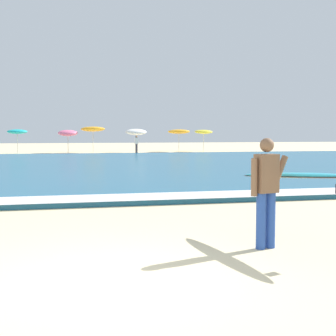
{
  "coord_description": "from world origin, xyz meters",
  "views": [
    {
      "loc": [
        -0.56,
        -5.71,
        1.81
      ],
      "look_at": [
        1.56,
        3.61,
        1.1
      ],
      "focal_mm": 50.79,
      "sensor_mm": 36.0,
      "label": 1
    }
  ],
  "objects_px": {
    "surfer_with_board": "(278,182)",
    "beach_umbrella_7": "(179,132)",
    "beach_umbrella_4": "(68,133)",
    "beach_umbrella_5": "(93,129)",
    "beach_umbrella_3": "(17,132)",
    "beach_umbrella_8": "(204,132)",
    "beachgoer_near_row_mid": "(137,144)",
    "beach_umbrella_6": "(136,132)"
  },
  "relations": [
    {
      "from": "surfer_with_board",
      "to": "beach_umbrella_7",
      "type": "xyz_separation_m",
      "value": [
        7.86,
        37.74,
        0.9
      ]
    },
    {
      "from": "beach_umbrella_4",
      "to": "beach_umbrella_5",
      "type": "relative_size",
      "value": 0.88
    },
    {
      "from": "beach_umbrella_3",
      "to": "beach_umbrella_4",
      "type": "xyz_separation_m",
      "value": [
        4.38,
        -0.03,
        -0.12
      ]
    },
    {
      "from": "beach_umbrella_8",
      "to": "beachgoer_near_row_mid",
      "type": "xyz_separation_m",
      "value": [
        -7.09,
        -3.18,
        -1.06
      ]
    },
    {
      "from": "surfer_with_board",
      "to": "beach_umbrella_6",
      "type": "relative_size",
      "value": 1.16
    },
    {
      "from": "beach_umbrella_6",
      "to": "beach_umbrella_8",
      "type": "height_order",
      "value": "beach_umbrella_6"
    },
    {
      "from": "beach_umbrella_3",
      "to": "beach_umbrella_5",
      "type": "relative_size",
      "value": 0.88
    },
    {
      "from": "beachgoer_near_row_mid",
      "to": "beach_umbrella_4",
      "type": "bearing_deg",
      "value": 154.24
    },
    {
      "from": "beach_umbrella_6",
      "to": "beachgoer_near_row_mid",
      "type": "bearing_deg",
      "value": -98.31
    },
    {
      "from": "beach_umbrella_7",
      "to": "beach_umbrella_5",
      "type": "bearing_deg",
      "value": -175.06
    },
    {
      "from": "surfer_with_board",
      "to": "beach_umbrella_5",
      "type": "height_order",
      "value": "beach_umbrella_5"
    },
    {
      "from": "beach_umbrella_7",
      "to": "beach_umbrella_4",
      "type": "bearing_deg",
      "value": -176.16
    },
    {
      "from": "beach_umbrella_7",
      "to": "surfer_with_board",
      "type": "bearing_deg",
      "value": -101.76
    },
    {
      "from": "beach_umbrella_8",
      "to": "beachgoer_near_row_mid",
      "type": "distance_m",
      "value": 7.85
    },
    {
      "from": "surfer_with_board",
      "to": "beach_umbrella_3",
      "type": "distance_m",
      "value": 37.74
    },
    {
      "from": "beach_umbrella_6",
      "to": "beach_umbrella_3",
      "type": "bearing_deg",
      "value": 177.14
    },
    {
      "from": "beach_umbrella_5",
      "to": "beachgoer_near_row_mid",
      "type": "xyz_separation_m",
      "value": [
        3.57,
        -2.8,
        -1.3
      ]
    },
    {
      "from": "beach_umbrella_6",
      "to": "beach_umbrella_7",
      "type": "height_order",
      "value": "beach_umbrella_6"
    },
    {
      "from": "beach_umbrella_4",
      "to": "beach_umbrella_3",
      "type": "bearing_deg",
      "value": 179.62
    },
    {
      "from": "surfer_with_board",
      "to": "beachgoer_near_row_mid",
      "type": "xyz_separation_m",
      "value": [
        3.16,
        34.23,
        -0.19
      ]
    },
    {
      "from": "beach_umbrella_8",
      "to": "beach_umbrella_6",
      "type": "bearing_deg",
      "value": -172.64
    },
    {
      "from": "surfer_with_board",
      "to": "beach_umbrella_8",
      "type": "relative_size",
      "value": 1.22
    },
    {
      "from": "beach_umbrella_4",
      "to": "beachgoer_near_row_mid",
      "type": "relative_size",
      "value": 1.36
    },
    {
      "from": "beach_umbrella_8",
      "to": "beachgoer_near_row_mid",
      "type": "height_order",
      "value": "beach_umbrella_8"
    },
    {
      "from": "beach_umbrella_5",
      "to": "beach_umbrella_8",
      "type": "bearing_deg",
      "value": 2.07
    },
    {
      "from": "beach_umbrella_5",
      "to": "beach_umbrella_6",
      "type": "distance_m",
      "value": 3.95
    },
    {
      "from": "beach_umbrella_4",
      "to": "beach_umbrella_8",
      "type": "xyz_separation_m",
      "value": [
        12.91,
        0.38,
        0.11
      ]
    },
    {
      "from": "beach_umbrella_5",
      "to": "beach_umbrella_6",
      "type": "height_order",
      "value": "beach_umbrella_5"
    },
    {
      "from": "beach_umbrella_6",
      "to": "beach_umbrella_7",
      "type": "relative_size",
      "value": 1.04
    },
    {
      "from": "beach_umbrella_3",
      "to": "beach_umbrella_5",
      "type": "height_order",
      "value": "beach_umbrella_5"
    },
    {
      "from": "beach_umbrella_3",
      "to": "beach_umbrella_6",
      "type": "bearing_deg",
      "value": -2.86
    },
    {
      "from": "beach_umbrella_5",
      "to": "beach_umbrella_7",
      "type": "relative_size",
      "value": 1.12
    },
    {
      "from": "beach_umbrella_3",
      "to": "beach_umbrella_4",
      "type": "bearing_deg",
      "value": -0.38
    },
    {
      "from": "surfer_with_board",
      "to": "beachgoer_near_row_mid",
      "type": "relative_size",
      "value": 1.65
    },
    {
      "from": "beach_umbrella_4",
      "to": "beach_umbrella_5",
      "type": "distance_m",
      "value": 2.27
    },
    {
      "from": "beach_umbrella_7",
      "to": "beachgoer_near_row_mid",
      "type": "xyz_separation_m",
      "value": [
        -4.7,
        -3.51,
        -1.08
      ]
    },
    {
      "from": "beach_umbrella_3",
      "to": "beach_umbrella_6",
      "type": "xyz_separation_m",
      "value": [
        10.53,
        -0.53,
        -0.02
      ]
    },
    {
      "from": "beach_umbrella_3",
      "to": "beach_umbrella_5",
      "type": "bearing_deg",
      "value": -0.34
    },
    {
      "from": "beach_umbrella_7",
      "to": "beach_umbrella_8",
      "type": "xyz_separation_m",
      "value": [
        2.39,
        -0.33,
        -0.02
      ]
    },
    {
      "from": "beachgoer_near_row_mid",
      "to": "beach_umbrella_6",
      "type": "bearing_deg",
      "value": 81.69
    },
    {
      "from": "beachgoer_near_row_mid",
      "to": "beach_umbrella_8",
      "type": "bearing_deg",
      "value": 24.17
    },
    {
      "from": "beach_umbrella_5",
      "to": "beach_umbrella_8",
      "type": "xyz_separation_m",
      "value": [
        10.66,
        0.39,
        -0.24
      ]
    }
  ]
}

